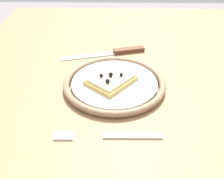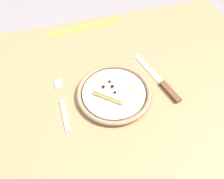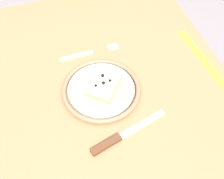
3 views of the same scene
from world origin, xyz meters
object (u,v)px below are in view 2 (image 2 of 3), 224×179
Objects in this scene: dining_table at (126,120)px; knife at (164,85)px; measuring_tape at (84,27)px; fork at (62,103)px; plate at (114,93)px; pizza_slice_near at (113,89)px.

dining_table is 4.45× the size of knife.
knife is at bearing -66.41° from measuring_tape.
knife is 0.33m from fork.
fork reaches higher than measuring_tape.
dining_table is 5.24× the size of fork.
plate is at bearing 122.46° from dining_table.
knife reaches higher than measuring_tape.
knife is (0.17, -0.01, -0.00)m from plate.
plate reaches higher than dining_table.
plate reaches higher than measuring_tape.
plate is 0.36m from measuring_tape.
plate is 0.02m from pizza_slice_near.
pizza_slice_near reaches higher than plate.
pizza_slice_near is at bearing 174.30° from knife.
pizza_slice_near is 0.66× the size of fork.
knife reaches higher than dining_table.
knife is at bearing -5.70° from pizza_slice_near.
dining_table is 4.41× the size of plate.
fork reaches higher than dining_table.
measuring_tape is (0.14, 0.34, -0.00)m from fork.
plate is 1.01× the size of knife.
plate is (-0.03, 0.05, 0.10)m from dining_table.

